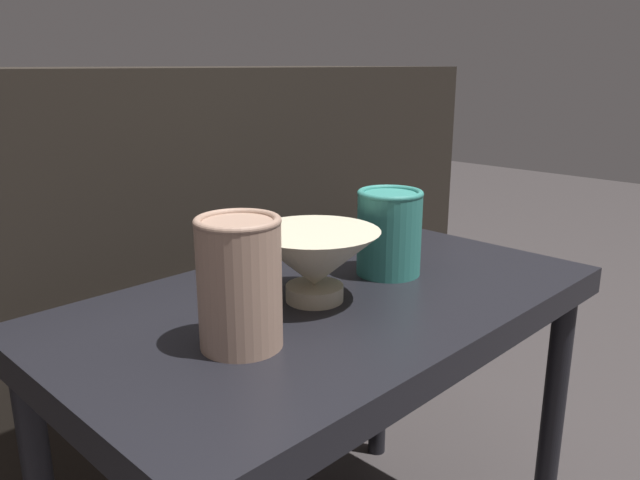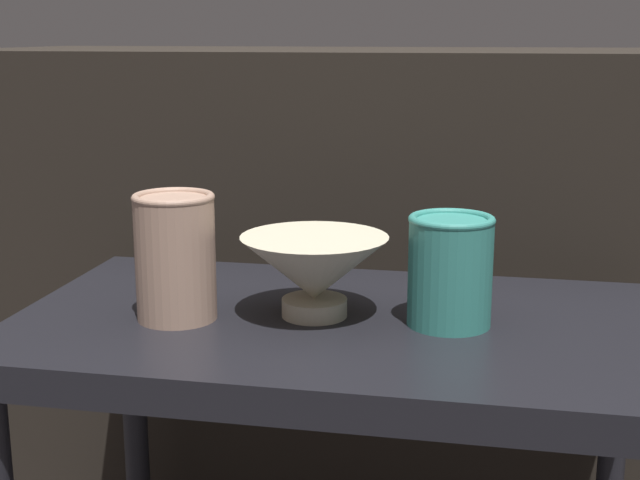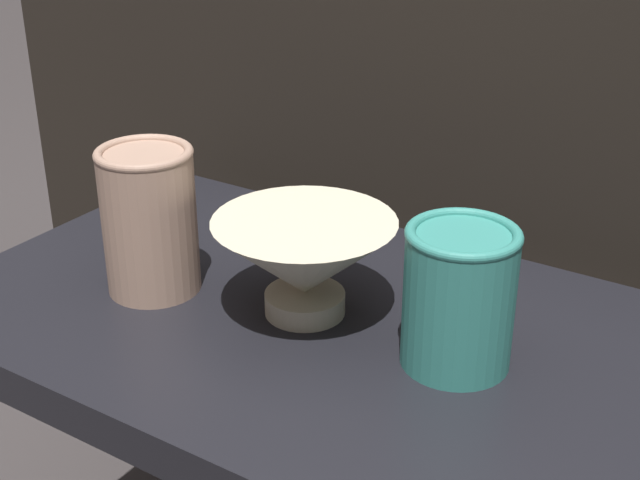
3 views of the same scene
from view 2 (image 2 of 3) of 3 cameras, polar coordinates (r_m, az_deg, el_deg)
The scene contains 5 objects.
table at distance 1.06m, azimuth 1.20°, elevation -7.97°, with size 0.75×0.44×0.50m.
couch_backdrop at distance 1.56m, azimuth 4.61°, elevation -2.61°, with size 1.43×0.50×0.79m.
bowl at distance 1.02m, azimuth -0.41°, elevation -1.98°, with size 0.17×0.17×0.10m.
vase_textured_left at distance 1.03m, azimuth -9.24°, elevation -0.95°, with size 0.09×0.09×0.15m.
vase_colorful_right at distance 1.01m, azimuth 8.33°, elevation -1.83°, with size 0.10×0.10×0.13m.
Camera 2 is at (0.17, -0.97, 0.82)m, focal length 50.00 mm.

